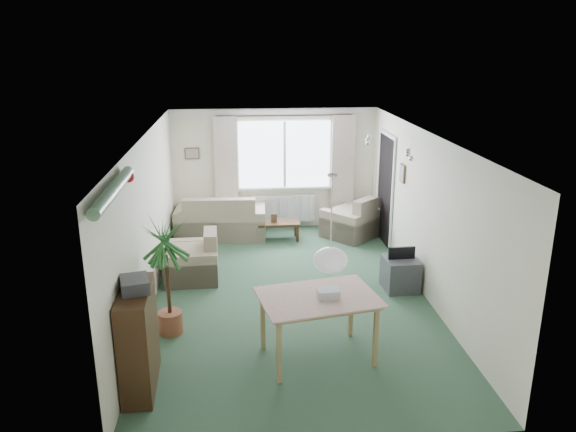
{
  "coord_description": "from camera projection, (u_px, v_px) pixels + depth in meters",
  "views": [
    {
      "loc": [
        -0.73,
        -7.62,
        3.65
      ],
      "look_at": [
        0.0,
        0.3,
        1.15
      ],
      "focal_mm": 35.0,
      "sensor_mm": 36.0,
      "label": 1
    }
  ],
  "objects": [
    {
      "name": "curtain_left",
      "position": [
        226.0,
        168.0,
        10.9
      ],
      "size": [
        0.45,
        0.08,
        2.0
      ],
      "primitive_type": "cube",
      "color": "beige"
    },
    {
      "name": "pet_bed",
      "position": [
        329.0,
        291.0,
        8.43
      ],
      "size": [
        0.61,
        0.61,
        0.1
      ],
      "primitive_type": "cylinder",
      "rotation": [
        0.0,
        0.0,
        -0.2
      ],
      "color": "navy",
      "rests_on": "ground"
    },
    {
      "name": "dining_table",
      "position": [
        318.0,
        328.0,
        6.64
      ],
      "size": [
        1.39,
        1.07,
        0.78
      ],
      "primitive_type": "cube",
      "rotation": [
        0.0,
        0.0,
        0.2
      ],
      "color": "#9B8754",
      "rests_on": "ground"
    },
    {
      "name": "photo_frame",
      "position": [
        274.0,
        218.0,
        10.59
      ],
      "size": [
        0.12,
        0.04,
        0.16
      ],
      "primitive_type": "cube",
      "rotation": [
        0.0,
        0.0,
        -0.19
      ],
      "color": "#4F3A28",
      "rests_on": "coffee_table"
    },
    {
      "name": "pendant_lamp",
      "position": [
        330.0,
        260.0,
        5.78
      ],
      "size": [
        0.36,
        0.36,
        0.36
      ],
      "primitive_type": "sphere",
      "color": "white"
    },
    {
      "name": "gift_box",
      "position": [
        328.0,
        294.0,
        6.48
      ],
      "size": [
        0.26,
        0.19,
        0.12
      ],
      "primitive_type": "cube",
      "rotation": [
        0.0,
        0.0,
        0.04
      ],
      "color": "silver",
      "rests_on": "dining_table"
    },
    {
      "name": "tinsel_garland",
      "position": [
        113.0,
        190.0,
        5.36
      ],
      "size": [
        1.6,
        1.6,
        0.12
      ],
      "primitive_type": "cylinder",
      "color": "#196626"
    },
    {
      "name": "curtain_rod",
      "position": [
        285.0,
        115.0,
        10.72
      ],
      "size": [
        2.6,
        0.03,
        0.03
      ],
      "primitive_type": "cube",
      "color": "black"
    },
    {
      "name": "curtain_right",
      "position": [
        343.0,
        166.0,
        11.11
      ],
      "size": [
        0.45,
        0.08,
        2.0
      ],
      "primitive_type": "cube",
      "color": "beige"
    },
    {
      "name": "wall_picture_right",
      "position": [
        402.0,
        173.0,
        9.24
      ],
      "size": [
        0.03,
        0.24,
        0.3
      ],
      "primitive_type": "cube",
      "color": "brown"
    },
    {
      "name": "hifi_box",
      "position": [
        135.0,
        284.0,
        5.82
      ],
      "size": [
        0.36,
        0.41,
        0.14
      ],
      "primitive_type": "cube",
      "rotation": [
        0.0,
        0.0,
        0.24
      ],
      "color": "#333337",
      "rests_on": "bookshelf"
    },
    {
      "name": "sofa",
      "position": [
        221.0,
        215.0,
        10.79
      ],
      "size": [
        1.74,
        0.98,
        0.85
      ],
      "primitive_type": "cube",
      "rotation": [
        0.0,
        0.0,
        3.1
      ],
      "color": "beige",
      "rests_on": "ground"
    },
    {
      "name": "radiator",
      "position": [
        285.0,
        208.0,
        11.32
      ],
      "size": [
        1.2,
        0.1,
        0.55
      ],
      "primitive_type": "cube",
      "color": "white"
    },
    {
      "name": "tv_cube",
      "position": [
        400.0,
        274.0,
        8.55
      ],
      "size": [
        0.51,
        0.56,
        0.49
      ],
      "primitive_type": "cube",
      "rotation": [
        0.0,
        0.0,
        0.04
      ],
      "color": "#35363A",
      "rests_on": "ground"
    },
    {
      "name": "wall_picture_back",
      "position": [
        192.0,
        153.0,
        10.86
      ],
      "size": [
        0.28,
        0.03,
        0.22
      ],
      "primitive_type": "cube",
      "color": "brown"
    },
    {
      "name": "bauble_cluster_a",
      "position": [
        368.0,
        136.0,
        8.7
      ],
      "size": [
        0.2,
        0.2,
        0.2
      ],
      "primitive_type": "sphere",
      "color": "silver"
    },
    {
      "name": "bookshelf",
      "position": [
        138.0,
        339.0,
        6.03
      ],
      "size": [
        0.35,
        0.96,
        1.16
      ],
      "primitive_type": "cube",
      "rotation": [
        0.0,
        0.0,
        0.04
      ],
      "color": "black",
      "rests_on": "ground"
    },
    {
      "name": "armchair_left",
      "position": [
        191.0,
        255.0,
        8.88
      ],
      "size": [
        0.85,
        0.9,
        0.78
      ],
      "primitive_type": "cube",
      "rotation": [
        0.0,
        0.0,
        -1.54
      ],
      "color": "beige",
      "rests_on": "ground"
    },
    {
      "name": "armchair_corner",
      "position": [
        351.0,
        216.0,
        10.81
      ],
      "size": [
        1.25,
        1.24,
        0.81
      ],
      "primitive_type": "cube",
      "rotation": [
        0.0,
        0.0,
        3.87
      ],
      "color": "#C0B991",
      "rests_on": "ground"
    },
    {
      "name": "window",
      "position": [
        285.0,
        154.0,
        11.03
      ],
      "size": [
        1.8,
        0.03,
        1.3
      ],
      "primitive_type": "cube",
      "color": "white"
    },
    {
      "name": "ground",
      "position": [
        290.0,
        295.0,
        8.4
      ],
      "size": [
        6.5,
        6.5,
        0.0
      ],
      "primitive_type": "plane",
      "color": "#2F4F38"
    },
    {
      "name": "houseplant",
      "position": [
        167.0,
        277.0,
        7.09
      ],
      "size": [
        0.75,
        0.75,
        1.57
      ],
      "primitive_type": "cylinder",
      "rotation": [
        0.0,
        0.0,
        -0.12
      ],
      "color": "#1F5C2C",
      "rests_on": "ground"
    },
    {
      "name": "doorway",
      "position": [
        385.0,
        190.0,
        10.36
      ],
      "size": [
        0.03,
        0.95,
        2.0
      ],
      "primitive_type": "cube",
      "color": "black"
    },
    {
      "name": "bauble_cluster_b",
      "position": [
        410.0,
        151.0,
        7.58
      ],
      "size": [
        0.2,
        0.2,
        0.2
      ],
      "primitive_type": "sphere",
      "color": "silver"
    },
    {
      "name": "coffee_table",
      "position": [
        279.0,
        230.0,
        10.7
      ],
      "size": [
        0.79,
        0.44,
        0.36
      ],
      "primitive_type": "cube",
      "rotation": [
        0.0,
        0.0,
        0.0
      ],
      "color": "black",
      "rests_on": "ground"
    }
  ]
}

